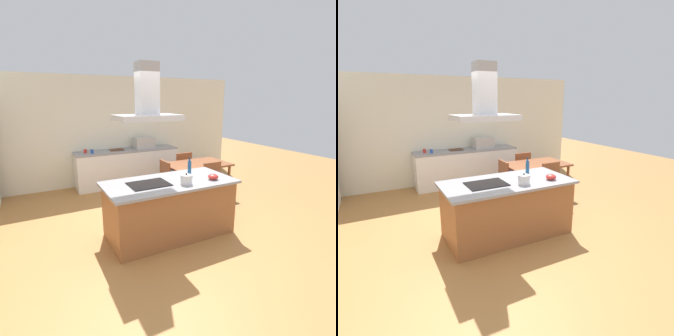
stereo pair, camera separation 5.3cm
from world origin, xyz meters
TOP-DOWN VIEW (x-y plane):
  - ground at (0.00, 1.50)m, footprint 16.00×16.00m
  - wall_back at (0.00, 3.25)m, footprint 7.20×0.10m
  - kitchen_island at (0.00, 0.00)m, footprint 2.04×1.00m
  - cooktop at (-0.35, 0.00)m, footprint 0.60×0.44m
  - tea_kettle at (0.16, -0.24)m, footprint 0.23×0.17m
  - olive_oil_bottle at (0.48, 0.18)m, footprint 0.06×0.06m
  - mixing_bowl at (0.66, -0.24)m, footprint 0.16×0.16m
  - back_counter at (0.31, 2.88)m, footprint 2.60×0.62m
  - countertop_microwave at (0.77, 2.88)m, footprint 0.50×0.38m
  - coffee_mug_red at (-0.72, 2.92)m, footprint 0.08×0.08m
  - coffee_mug_blue at (-0.58, 2.81)m, footprint 0.08×0.08m
  - cutting_board at (0.05, 2.93)m, footprint 0.34×0.24m
  - dining_table at (1.40, 1.32)m, footprint 1.40×0.90m
  - chair_facing_back_wall at (1.40, 1.98)m, footprint 0.42×0.42m
  - chair_facing_island at (1.40, 0.65)m, footprint 0.42×0.42m
  - chair_at_left_end at (0.48, 1.32)m, footprint 0.42×0.42m
  - range_hood at (-0.35, 0.00)m, footprint 0.90×0.55m

SIDE VIEW (x-z plane):
  - ground at x=0.00m, z-range 0.00..0.00m
  - back_counter at x=0.31m, z-range 0.00..0.90m
  - kitchen_island at x=0.00m, z-range 0.00..0.90m
  - chair_facing_back_wall at x=1.40m, z-range 0.06..0.95m
  - chair_facing_island at x=1.40m, z-range 0.06..0.95m
  - chair_at_left_end at x=0.48m, z-range 0.06..0.95m
  - dining_table at x=1.40m, z-range 0.29..1.04m
  - cooktop at x=-0.35m, z-range 0.90..0.91m
  - cutting_board at x=0.05m, z-range 0.90..0.92m
  - coffee_mug_red at x=-0.72m, z-range 0.90..0.99m
  - coffee_mug_blue at x=-0.58m, z-range 0.90..0.99m
  - mixing_bowl at x=0.66m, z-range 0.90..0.99m
  - tea_kettle at x=0.16m, z-range 0.89..1.06m
  - olive_oil_bottle at x=0.48m, z-range 0.88..1.17m
  - countertop_microwave at x=0.77m, z-range 0.90..1.18m
  - wall_back at x=0.00m, z-range 0.00..2.70m
  - range_hood at x=-0.35m, z-range 1.71..2.49m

